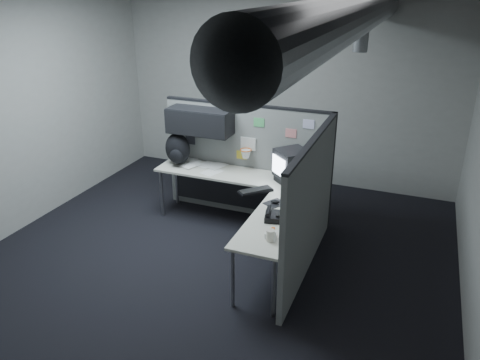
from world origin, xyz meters
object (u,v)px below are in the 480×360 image
at_px(keyboard, 256,191).
at_px(backpack, 178,149).
at_px(phone, 275,216).
at_px(desk, 247,192).
at_px(monitor, 292,166).

relative_size(keyboard, backpack, 0.93).
xyz_separation_m(keyboard, phone, (0.44, -0.60, 0.02)).
bearing_deg(phone, desk, 125.31).
bearing_deg(desk, backpack, 165.15).
bearing_deg(backpack, desk, -15.01).
xyz_separation_m(desk, backpack, (-1.17, 0.31, 0.34)).
bearing_deg(keyboard, monitor, 53.27).
xyz_separation_m(desk, monitor, (0.52, 0.28, 0.34)).
distance_m(desk, keyboard, 0.30).
bearing_deg(keyboard, backpack, 157.85).
height_order(keyboard, phone, phone).
distance_m(monitor, keyboard, 0.61).
distance_m(phone, backpack, 2.12).
bearing_deg(desk, monitor, 28.84).
bearing_deg(phone, monitor, 92.69).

